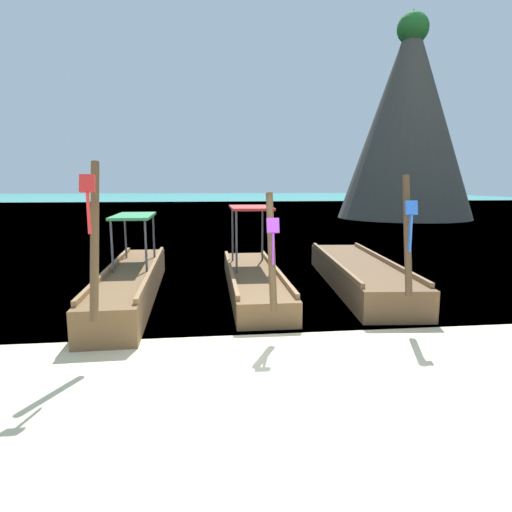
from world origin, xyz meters
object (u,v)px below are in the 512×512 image
Objects in this scene: longtail_boat_violet_ribbon at (253,278)px; karst_rock at (411,123)px; longtail_boat_red_ribbon at (132,282)px; longtail_boat_blue_ribbon at (358,274)px.

longtail_boat_violet_ribbon is 0.42× the size of karst_rock.
longtail_boat_red_ribbon reaches higher than longtail_boat_violet_ribbon.
karst_rock reaches higher than longtail_boat_blue_ribbon.
longtail_boat_blue_ribbon is (5.43, 0.50, -0.05)m from longtail_boat_red_ribbon.
karst_rock is (11.60, 21.61, 6.67)m from longtail_boat_blue_ribbon.
karst_rock is at bearing 56.82° from longtail_boat_violet_ribbon.
longtail_boat_red_ribbon is at bearing -127.61° from karst_rock.
longtail_boat_red_ribbon is 1.12× the size of longtail_boat_violet_ribbon.
karst_rock reaches higher than longtail_boat_red_ribbon.
longtail_boat_red_ribbon is at bearing -173.83° from longtail_boat_violet_ribbon.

